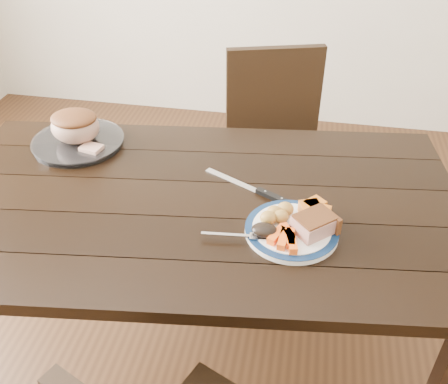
% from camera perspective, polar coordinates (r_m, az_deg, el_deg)
% --- Properties ---
extents(ground, '(4.00, 4.00, 0.00)m').
position_cam_1_polar(ground, '(2.07, -2.18, -17.57)').
color(ground, '#472B16').
rests_on(ground, ground).
extents(dining_table, '(1.70, 1.09, 0.75)m').
position_cam_1_polar(dining_table, '(1.58, -2.72, -3.43)').
color(dining_table, black).
rests_on(dining_table, ground).
extents(chair_far, '(0.53, 0.53, 0.93)m').
position_cam_1_polar(chair_far, '(2.24, 5.96, 5.30)').
color(chair_far, black).
rests_on(chair_far, ground).
extents(dinner_plate, '(0.26, 0.26, 0.02)m').
position_cam_1_polar(dinner_plate, '(1.41, 7.72, -4.41)').
color(dinner_plate, white).
rests_on(dinner_plate, dining_table).
extents(plate_rim, '(0.26, 0.26, 0.02)m').
position_cam_1_polar(plate_rim, '(1.40, 7.75, -4.14)').
color(plate_rim, '#0D2345').
rests_on(plate_rim, dinner_plate).
extents(serving_platter, '(0.31, 0.31, 0.02)m').
position_cam_1_polar(serving_platter, '(1.86, -16.30, 5.43)').
color(serving_platter, white).
rests_on(serving_platter, dining_table).
extents(pork_slice, '(0.13, 0.13, 0.05)m').
position_cam_1_polar(pork_slice, '(1.38, 10.23, -3.68)').
color(pork_slice, tan).
rests_on(pork_slice, dinner_plate).
extents(roasted_potatoes, '(0.09, 0.09, 0.04)m').
position_cam_1_polar(roasted_potatoes, '(1.41, 6.13, -2.47)').
color(roasted_potatoes, gold).
rests_on(roasted_potatoes, dinner_plate).
extents(carrot_batons, '(0.08, 0.11, 0.02)m').
position_cam_1_polar(carrot_batons, '(1.35, 7.07, -5.24)').
color(carrot_batons, '#FF5D15').
rests_on(carrot_batons, dinner_plate).
extents(pumpkin_wedges, '(0.09, 0.09, 0.04)m').
position_cam_1_polar(pumpkin_wedges, '(1.44, 10.31, -1.99)').
color(pumpkin_wedges, orange).
rests_on(pumpkin_wedges, dinner_plate).
extents(dark_mushroom, '(0.07, 0.05, 0.03)m').
position_cam_1_polar(dark_mushroom, '(1.36, 4.63, -4.33)').
color(dark_mushroom, black).
rests_on(dark_mushroom, dinner_plate).
extents(fork, '(0.18, 0.03, 0.00)m').
position_cam_1_polar(fork, '(1.36, 1.68, -5.02)').
color(fork, silver).
rests_on(fork, dinner_plate).
extents(roast_joint, '(0.17, 0.15, 0.11)m').
position_cam_1_polar(roast_joint, '(1.83, -16.63, 7.14)').
color(roast_joint, '#A97C67').
rests_on(roast_joint, serving_platter).
extents(cut_slice, '(0.08, 0.07, 0.02)m').
position_cam_1_polar(cut_slice, '(1.78, -14.91, 4.82)').
color(cut_slice, tan).
rests_on(cut_slice, serving_platter).
extents(carving_knife, '(0.29, 0.16, 0.01)m').
position_cam_1_polar(carving_knife, '(1.54, 4.43, -0.06)').
color(carving_knife, silver).
rests_on(carving_knife, dining_table).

